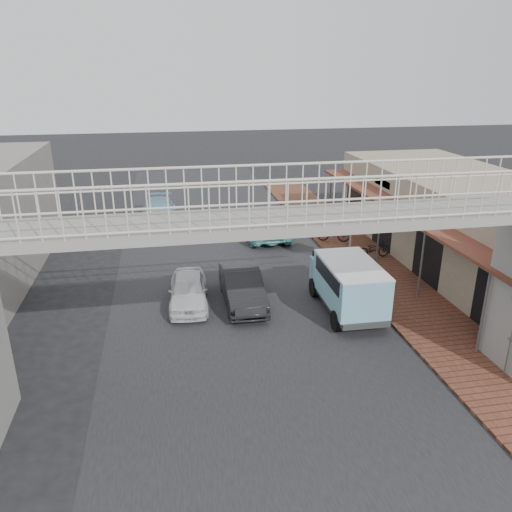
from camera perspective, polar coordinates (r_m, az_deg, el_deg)
name	(u,v)px	position (r m, az deg, el deg)	size (l,w,h in m)	color
ground	(250,328)	(17.89, -0.66, -8.21)	(120.00, 120.00, 0.00)	black
road_strip	(250,328)	(17.88, -0.66, -8.20)	(10.00, 60.00, 0.01)	black
sidewalk	(386,280)	(22.31, 14.65, -2.70)	(3.00, 40.00, 0.10)	brown
shophouse_row	(473,225)	(24.65, 23.58, 3.30)	(7.20, 18.00, 4.00)	gray
footbridge	(276,293)	(12.95, 2.35, -4.28)	(16.40, 2.40, 6.34)	gray
white_hatchback	(188,290)	(19.45, -7.74, -3.90)	(1.46, 3.62, 1.23)	silver
dark_sedan	(242,287)	(19.41, -1.59, -3.56)	(1.44, 4.12, 1.36)	black
angkot_curb	(264,225)	(27.20, 0.87, 3.58)	(2.17, 4.71, 1.31)	#6EBEBF
angkot_far	(159,212)	(30.07, -11.01, 4.95)	(1.95, 4.80, 1.39)	#6DA2BD
angkot_van	(348,280)	(18.79, 10.50, -2.72)	(1.98, 4.19, 2.04)	black
motorcycle_near	(373,249)	(24.47, 13.28, 0.79)	(0.60, 1.73, 0.91)	black
motorcycle_far	(334,232)	(26.44, 8.85, 2.77)	(0.50, 1.76, 1.06)	black
arrow_sign	(366,224)	(22.28, 12.47, 3.60)	(1.58, 1.01, 2.71)	#59595B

